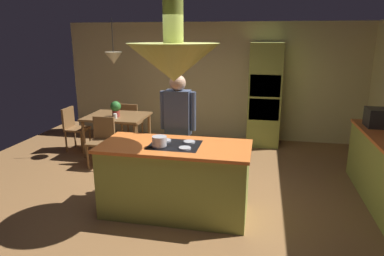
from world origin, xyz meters
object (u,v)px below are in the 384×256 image
at_px(kitchen_island, 175,179).
at_px(chair_facing_island, 102,138).
at_px(dining_table, 117,120).
at_px(person_at_island, 178,125).
at_px(microwave_on_counter, 383,118).
at_px(cup_on_table, 115,116).
at_px(chair_at_corner, 73,126).
at_px(oven_tower, 265,95).
at_px(chair_by_back_wall, 131,120).
at_px(potted_plant_on_table, 116,108).
at_px(cooking_pot_on_cooktop, 159,141).

bearing_deg(kitchen_island, chair_facing_island, 140.29).
relative_size(dining_table, chair_facing_island, 1.32).
bearing_deg(kitchen_island, person_at_island, 100.36).
bearing_deg(microwave_on_counter, cup_on_table, 175.06).
bearing_deg(chair_at_corner, microwave_on_counter, -96.44).
height_order(oven_tower, cup_on_table, oven_tower).
height_order(chair_by_back_wall, potted_plant_on_table, potted_plant_on_table).
height_order(kitchen_island, person_at_island, person_at_island).
xyz_separation_m(chair_by_back_wall, cooking_pot_on_cooktop, (1.54, -2.92, 0.51)).
height_order(dining_table, microwave_on_counter, microwave_on_counter).
bearing_deg(person_at_island, chair_at_corner, 151.10).
bearing_deg(chair_at_corner, oven_tower, -73.06).
xyz_separation_m(microwave_on_counter, cooking_pot_on_cooktop, (-3.00, -1.61, -0.06)).
bearing_deg(chair_facing_island, cup_on_table, 81.52).
relative_size(kitchen_island, person_at_island, 1.10).
relative_size(chair_at_corner, cooking_pot_on_cooktop, 4.83).
bearing_deg(cup_on_table, kitchen_island, -48.83).
height_order(kitchen_island, chair_at_corner, kitchen_island).
distance_m(kitchen_island, cooking_pot_on_cooktop, 0.58).
bearing_deg(oven_tower, cup_on_table, -153.26).
relative_size(person_at_island, cup_on_table, 19.27).
relative_size(oven_tower, microwave_on_counter, 4.63).
bearing_deg(potted_plant_on_table, chair_by_back_wall, 91.73).
bearing_deg(chair_at_corner, cooking_pot_on_cooktop, -131.81).
bearing_deg(oven_tower, chair_facing_island, -146.81).
distance_m(chair_at_corner, microwave_on_counter, 5.56).
xyz_separation_m(kitchen_island, microwave_on_counter, (2.84, 1.48, 0.60)).
relative_size(chair_facing_island, microwave_on_counter, 1.89).
height_order(chair_by_back_wall, cooking_pot_on_cooktop, cooking_pot_on_cooktop).
distance_m(person_at_island, microwave_on_counter, 3.07).
xyz_separation_m(oven_tower, microwave_on_counter, (1.74, -1.76, 0.01)).
relative_size(chair_by_back_wall, chair_at_corner, 1.00).
bearing_deg(chair_by_back_wall, chair_facing_island, 90.00).
bearing_deg(chair_by_back_wall, person_at_island, 127.04).
xyz_separation_m(chair_at_corner, potted_plant_on_table, (0.98, -0.09, 0.42)).
xyz_separation_m(oven_tower, person_at_island, (-1.23, -2.54, -0.06)).
distance_m(dining_table, cup_on_table, 0.28).
relative_size(kitchen_island, chair_by_back_wall, 2.20).
height_order(chair_at_corner, cup_on_table, chair_at_corner).
height_order(kitchen_island, cup_on_table, kitchen_island).
xyz_separation_m(kitchen_island, chair_by_back_wall, (-1.70, 2.79, 0.03)).
relative_size(kitchen_island, potted_plant_on_table, 6.39).
height_order(cup_on_table, microwave_on_counter, microwave_on_counter).
xyz_separation_m(kitchen_island, potted_plant_on_table, (-1.68, 2.01, 0.46)).
height_order(potted_plant_on_table, cooking_pot_on_cooktop, cooking_pot_on_cooktop).
bearing_deg(oven_tower, chair_by_back_wall, -170.77).
xyz_separation_m(chair_facing_island, chair_at_corner, (-0.95, 0.69, 0.00)).
height_order(kitchen_island, cooking_pot_on_cooktop, cooking_pot_on_cooktop).
relative_size(cup_on_table, cooking_pot_on_cooktop, 0.50).
xyz_separation_m(chair_facing_island, chair_by_back_wall, (0.00, 1.38, 0.00)).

